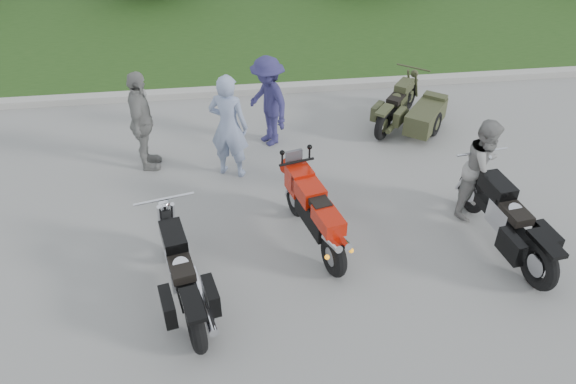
{
  "coord_description": "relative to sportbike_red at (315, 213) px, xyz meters",
  "views": [
    {
      "loc": [
        -0.84,
        -5.7,
        5.68
      ],
      "look_at": [
        0.02,
        0.97,
        0.8
      ],
      "focal_mm": 35.0,
      "sensor_mm": 36.0,
      "label": 1
    }
  ],
  "objects": [
    {
      "name": "cruiser_left",
      "position": [
        -1.91,
        -0.99,
        -0.11
      ],
      "size": [
        0.76,
        2.38,
        0.93
      ],
      "rotation": [
        0.0,
        0.0,
        0.22
      ],
      "color": "black",
      "rests_on": "ground"
    },
    {
      "name": "ground",
      "position": [
        -0.38,
        -0.7,
        -0.58
      ],
      "size": [
        80.0,
        80.0,
        0.0
      ],
      "primitive_type": "plane",
      "color": "gray",
      "rests_on": "ground"
    },
    {
      "name": "person_grey",
      "position": [
        2.74,
        0.45,
        0.25
      ],
      "size": [
        1.02,
        1.02,
        1.67
      ],
      "primitive_type": "imported",
      "rotation": [
        0.0,
        0.0,
        0.77
      ],
      "color": "gray",
      "rests_on": "ground"
    },
    {
      "name": "person_back",
      "position": [
        -2.65,
        2.49,
        0.34
      ],
      "size": [
        0.47,
        1.09,
        1.85
      ],
      "primitive_type": "imported",
      "rotation": [
        0.0,
        0.0,
        1.55
      ],
      "color": "gray",
      "rests_on": "ground"
    },
    {
      "name": "cruiser_right",
      "position": [
        2.81,
        -0.48,
        -0.09
      ],
      "size": [
        0.61,
        2.49,
        0.96
      ],
      "rotation": [
        0.0,
        0.0,
        0.14
      ],
      "color": "black",
      "rests_on": "ground"
    },
    {
      "name": "grass_strip",
      "position": [
        -0.38,
        9.45,
        -0.51
      ],
      "size": [
        60.0,
        8.0,
        0.14
      ],
      "primitive_type": "cube",
      "color": "#30531C",
      "rests_on": "ground"
    },
    {
      "name": "cruiser_sidecar",
      "position": [
        2.54,
        3.21,
        -0.21
      ],
      "size": [
        1.71,
        1.93,
        0.81
      ],
      "rotation": [
        0.0,
        0.0,
        -0.66
      ],
      "color": "black",
      "rests_on": "ground"
    },
    {
      "name": "person_stripe",
      "position": [
        -1.16,
        2.08,
        0.37
      ],
      "size": [
        0.82,
        0.69,
        1.91
      ],
      "primitive_type": "imported",
      "rotation": [
        0.0,
        0.0,
        2.74
      ],
      "color": "#8A99BC",
      "rests_on": "ground"
    },
    {
      "name": "curb",
      "position": [
        -0.38,
        5.3,
        -0.51
      ],
      "size": [
        60.0,
        0.3,
        0.15
      ],
      "primitive_type": "cube",
      "color": "#AAA8A0",
      "rests_on": "ground"
    },
    {
      "name": "sportbike_red",
      "position": [
        0.0,
        0.0,
        0.0
      ],
      "size": [
        0.72,
        2.06,
        0.99
      ],
      "rotation": [
        0.0,
        0.0,
        0.24
      ],
      "color": "black",
      "rests_on": "ground"
    },
    {
      "name": "person_denim",
      "position": [
        -0.38,
        3.08,
        0.29
      ],
      "size": [
        1.08,
        1.31,
        1.76
      ],
      "primitive_type": "imported",
      "rotation": [
        0.0,
        0.0,
        -1.12
      ],
      "color": "navy",
      "rests_on": "ground"
    }
  ]
}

